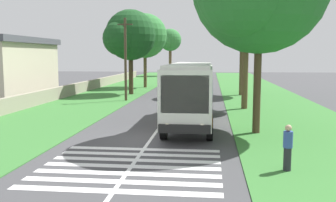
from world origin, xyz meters
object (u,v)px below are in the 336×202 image
at_px(trailing_minibus_0, 203,70).
at_px(roadside_tree_right_0, 245,23).
at_px(utility_pole, 125,58).
at_px(roadside_tree_right_1, 242,19).
at_px(roadside_tree_left_2, 143,37).
at_px(trailing_car_1, 171,83).
at_px(trailing_car_2, 179,79).
at_px(pedestrian, 288,147).
at_px(roadside_tree_left_0, 129,37).
at_px(coach_bus, 191,90).
at_px(roadside_tree_left_1, 170,41).
at_px(trailing_car_0, 198,87).

xyz_separation_m(trailing_minibus_0, roadside_tree_right_0, (-39.78, -3.91, 5.13)).
relative_size(trailing_minibus_0, utility_pole, 0.79).
xyz_separation_m(roadside_tree_right_1, utility_pole, (-6.31, 10.94, -4.01)).
height_order(roadside_tree_left_2, utility_pole, roadside_tree_left_2).
bearing_deg(roadside_tree_left_2, trailing_car_1, -101.84).
xyz_separation_m(trailing_car_2, pedestrian, (-44.51, -7.65, 0.24)).
distance_m(trailing_minibus_0, roadside_tree_left_0, 30.81).
relative_size(trailing_minibus_0, roadside_tree_right_0, 0.66).
bearing_deg(roadside_tree_left_0, trailing_car_2, -12.29).
bearing_deg(roadside_tree_left_2, trailing_minibus_0, -19.65).
bearing_deg(roadside_tree_right_1, roadside_tree_left_0, 91.72).
relative_size(roadside_tree_left_0, pedestrian, 5.34).
bearing_deg(coach_bus, trailing_car_1, 8.48).
relative_size(trailing_car_2, roadside_tree_right_0, 0.47).
bearing_deg(roadside_tree_right_0, roadside_tree_left_1, 12.80).
bearing_deg(trailing_minibus_0, trailing_car_2, 163.54).
bearing_deg(roadside_tree_right_0, roadside_tree_left_0, 47.79).
bearing_deg(coach_bus, utility_pole, 28.93).
bearing_deg(coach_bus, roadside_tree_left_2, 15.73).
height_order(coach_bus, roadside_tree_left_0, roadside_tree_left_0).
xyz_separation_m(coach_bus, roadside_tree_left_2, (26.85, 7.56, 4.43)).
bearing_deg(roadside_tree_left_0, pedestrian, -156.78).
height_order(trailing_car_2, roadside_tree_left_0, roadside_tree_left_0).
height_order(roadside_tree_left_2, roadside_tree_right_0, roadside_tree_left_2).
xyz_separation_m(trailing_car_0, trailing_car_2, (15.74, 3.49, 0.00)).
xyz_separation_m(trailing_minibus_0, pedestrian, (-56.36, -4.14, -0.64)).
bearing_deg(trailing_car_1, coach_bus, -171.52).
bearing_deg(trailing_car_0, pedestrian, -171.79).
height_order(coach_bus, roadside_tree_left_1, roadside_tree_left_1).
xyz_separation_m(roadside_tree_left_0, utility_pole, (-5.95, -0.88, -2.23)).
bearing_deg(roadside_tree_left_1, trailing_minibus_0, -140.46).
xyz_separation_m(roadside_tree_right_0, pedestrian, (-16.58, -0.23, -5.77)).
bearing_deg(trailing_minibus_0, utility_pole, 169.66).
distance_m(trailing_minibus_0, roadside_tree_left_1, 12.44).
bearing_deg(trailing_car_1, roadside_tree_right_0, -157.38).
height_order(trailing_car_1, utility_pole, utility_pole).
relative_size(roadside_tree_left_1, roadside_tree_right_1, 0.84).
height_order(roadside_tree_left_1, utility_pole, roadside_tree_left_1).
height_order(coach_bus, roadside_tree_right_1, roadside_tree_right_1).
bearing_deg(coach_bus, roadside_tree_left_0, 22.72).
height_order(roadside_tree_left_1, roadside_tree_right_1, roadside_tree_right_1).
bearing_deg(utility_pole, roadside_tree_left_1, 0.76).
bearing_deg(trailing_car_0, roadside_tree_left_1, 11.04).
relative_size(roadside_tree_left_0, roadside_tree_left_2, 0.94).
bearing_deg(roadside_tree_right_1, pedestrian, 179.34).
bearing_deg(trailing_car_0, roadside_tree_left_2, 46.93).
height_order(trailing_car_1, roadside_tree_left_1, roadside_tree_left_1).
bearing_deg(coach_bus, roadside_tree_right_1, -13.15).
distance_m(trailing_car_0, trailing_minibus_0, 27.61).
relative_size(trailing_car_1, roadside_tree_left_1, 0.45).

